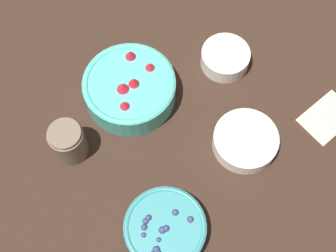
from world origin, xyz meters
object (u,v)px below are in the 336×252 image
object	(u,v)px
bowl_blueberries	(165,229)
bowl_cream	(225,57)
jar_chocolate	(69,142)
bowl_bananas	(245,140)
bowl_strawberries	(130,87)

from	to	relation	value
bowl_blueberries	bowl_cream	bearing A→B (deg)	23.48
bowl_blueberries	bowl_cream	size ratio (longest dim) A/B	1.44
bowl_blueberries	jar_chocolate	xyz separation A→B (m)	(-0.01, 0.29, 0.02)
bowl_bananas	jar_chocolate	distance (m)	0.41
bowl_blueberries	bowl_bananas	xyz separation A→B (m)	(0.28, 0.00, -0.00)
bowl_cream	jar_chocolate	distance (m)	0.44
bowl_cream	jar_chocolate	xyz separation A→B (m)	(-0.43, 0.11, 0.02)
bowl_blueberries	bowl_bananas	size ratio (longest dim) A/B	1.17
jar_chocolate	bowl_bananas	bearing A→B (deg)	-45.43
bowl_blueberries	jar_chocolate	size ratio (longest dim) A/B	1.77
bowl_strawberries	bowl_cream	xyz separation A→B (m)	(0.23, -0.11, -0.01)
bowl_bananas	bowl_blueberries	bearing A→B (deg)	-179.41
bowl_bananas	bowl_cream	bearing A→B (deg)	51.51
bowl_bananas	bowl_strawberries	bearing A→B (deg)	106.91
bowl_bananas	bowl_cream	world-z (taller)	bowl_cream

